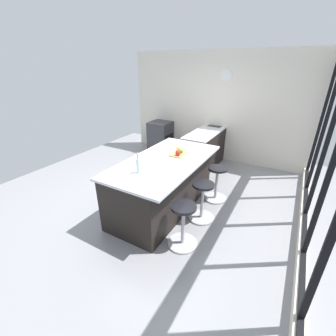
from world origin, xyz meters
TOP-DOWN VIEW (x-y plane):
  - ground_plane at (0.00, 0.00)m, footprint 6.81×6.81m
  - window_panel_rear at (0.00, 2.41)m, footprint 5.24×0.12m
  - interior_partition_left at (-2.62, 0.00)m, footprint 0.15×4.82m
  - sink_cabinet at (-2.27, 0.10)m, footprint 2.44×0.60m
  - oven_range at (-2.27, -1.47)m, footprint 0.60×0.61m
  - kitchen_island at (0.23, 0.13)m, footprint 2.26×1.16m
  - stool_by_window at (-0.48, 0.89)m, footprint 0.44×0.44m
  - stool_middle at (0.23, 0.89)m, footprint 0.44×0.44m
  - stool_near_camera at (0.95, 0.89)m, footprint 0.44×0.44m
  - cutting_board at (-0.11, 0.26)m, footprint 0.36×0.24m
  - apple_green at (-0.15, 0.28)m, footprint 0.07×0.07m
  - apple_red at (-0.01, 0.29)m, footprint 0.09×0.09m
  - apple_yellow at (-0.22, 0.19)m, footprint 0.09×0.09m
  - water_bottle at (0.87, 0.09)m, footprint 0.06×0.06m

SIDE VIEW (x-z plane):
  - ground_plane at x=0.00m, z-range 0.00..0.00m
  - stool_by_window at x=-0.48m, z-range -0.02..0.65m
  - stool_middle at x=0.23m, z-range -0.02..0.65m
  - stool_near_camera at x=0.95m, z-range -0.02..0.65m
  - oven_range at x=-2.27m, z-range 0.00..0.89m
  - sink_cabinet at x=-2.27m, z-range -0.13..1.06m
  - kitchen_island at x=0.23m, z-range 0.00..0.94m
  - cutting_board at x=-0.11m, z-range 0.94..0.96m
  - apple_green at x=-0.15m, z-range 0.96..1.03m
  - apple_yellow at x=-0.22m, z-range 0.96..1.05m
  - apple_red at x=-0.01m, z-range 0.96..1.05m
  - water_bottle at x=0.87m, z-range 0.91..1.22m
  - interior_partition_left at x=-2.62m, z-range 0.00..2.75m
  - window_panel_rear at x=0.00m, z-range 0.04..2.78m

